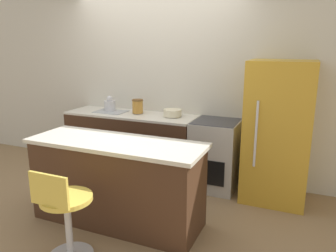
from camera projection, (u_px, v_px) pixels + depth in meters
name	position (u px, v px, depth m)	size (l,w,h in m)	color
ground_plane	(139.00, 184.00, 4.41)	(14.00, 14.00, 0.00)	#8E704C
wall_back	(158.00, 83.00, 4.66)	(8.00, 0.06, 2.60)	beige
back_counter	(132.00, 144.00, 4.69)	(1.87, 0.58, 0.89)	#422819
kitchen_island	(117.00, 182.00, 3.39)	(1.82, 0.64, 0.89)	#422819
oven_range	(215.00, 155.00, 4.22)	(0.57, 0.60, 0.89)	#B7B2A8
refrigerator	(278.00, 132.00, 3.82)	(0.73, 0.67, 1.66)	gold
stool_chair	(65.00, 215.00, 2.77)	(0.44, 0.44, 0.86)	#B7B7BC
kettle	(110.00, 105.00, 4.74)	(0.16, 0.16, 0.22)	silver
mixing_bowl	(172.00, 113.00, 4.38)	(0.24, 0.24, 0.09)	beige
canister_jar	(138.00, 106.00, 4.56)	(0.16, 0.16, 0.19)	#B77F33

